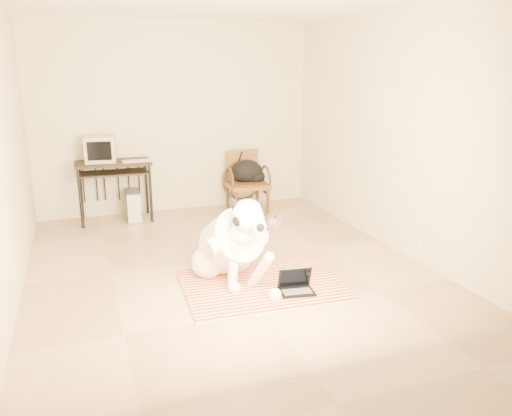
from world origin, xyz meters
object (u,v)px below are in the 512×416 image
laptop (296,286)px  rattan_chair (246,181)px  dog (231,244)px  crt_monitor (100,149)px  pc_tower (133,205)px  computer_desk (114,170)px  backpack (248,173)px

laptop → rattan_chair: bearing=80.2°
dog → laptop: dog is taller
laptop → crt_monitor: 3.54m
crt_monitor → pc_tower: crt_monitor is taller
dog → computer_desk: size_ratio=1.31×
crt_monitor → backpack: crt_monitor is taller
pc_tower → computer_desk: bearing=169.9°
pc_tower → backpack: (1.68, -0.04, 0.36)m
dog → laptop: (0.48, -0.47, -0.32)m
pc_tower → backpack: size_ratio=0.90×
laptop → backpack: 3.01m
computer_desk → backpack: (1.90, -0.08, -0.15)m
computer_desk → rattan_chair: (1.87, -0.07, -0.27)m
dog → backpack: (1.02, 2.45, 0.17)m
dog → computer_desk: dog is taller
laptop → crt_monitor: crt_monitor is taller
crt_monitor → computer_desk: bearing=-20.6°
dog → rattan_chair: bearing=68.1°
laptop → crt_monitor: size_ratio=0.79×
laptop → rattan_chair: (0.50, 2.93, 0.37)m
backpack → computer_desk: bearing=177.6°
laptop → pc_tower: pc_tower is taller
dog → backpack: 2.66m
laptop → pc_tower: (-1.15, 2.96, 0.13)m
pc_tower → rattan_chair: rattan_chair is taller
dog → pc_tower: dog is taller
crt_monitor → backpack: 2.10m
backpack → pc_tower: bearing=178.6°
backpack → laptop: bearing=-100.4°
computer_desk → backpack: 1.91m
crt_monitor → laptop: bearing=-63.6°
laptop → computer_desk: size_ratio=0.34×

